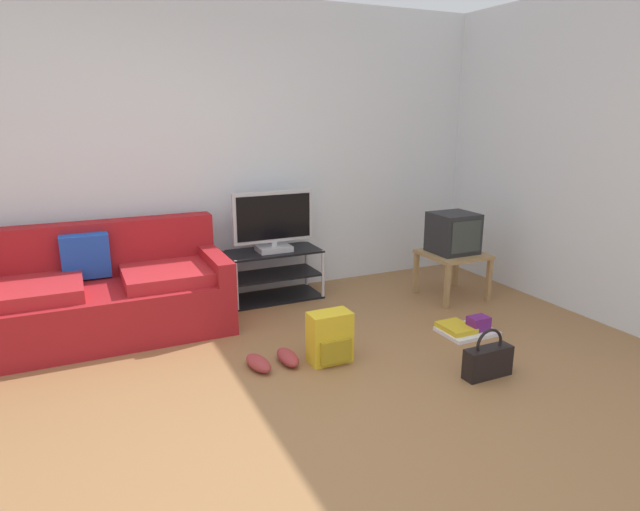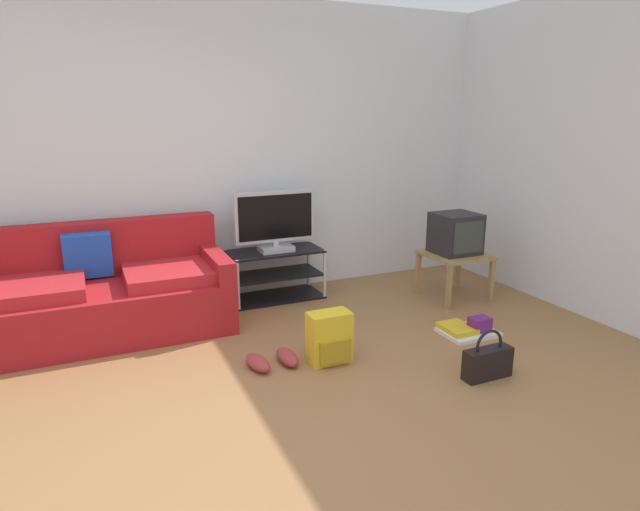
# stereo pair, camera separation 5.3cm
# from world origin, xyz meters

# --- Properties ---
(ground_plane) EXTENTS (9.00, 9.80, 0.02)m
(ground_plane) POSITION_xyz_m (0.00, 0.00, -0.01)
(ground_plane) COLOR olive
(wall_back) EXTENTS (9.00, 0.10, 2.70)m
(wall_back) POSITION_xyz_m (0.00, 2.45, 1.35)
(wall_back) COLOR silver
(wall_back) RESTS_ON ground_plane
(wall_right) EXTENTS (0.10, 3.60, 2.70)m
(wall_right) POSITION_xyz_m (3.05, 0.84, 1.35)
(wall_right) COLOR silver
(wall_right) RESTS_ON ground_plane
(couch) EXTENTS (1.88, 0.90, 0.85)m
(couch) POSITION_xyz_m (-0.77, 1.91, 0.32)
(couch) COLOR maroon
(couch) RESTS_ON ground_plane
(tv_stand) EXTENTS (0.87, 0.43, 0.47)m
(tv_stand) POSITION_xyz_m (0.73, 2.12, 0.23)
(tv_stand) COLOR black
(tv_stand) RESTS_ON ground_plane
(flat_tv) EXTENTS (0.76, 0.22, 0.55)m
(flat_tv) POSITION_xyz_m (0.73, 2.10, 0.74)
(flat_tv) COLOR #B2B2B7
(flat_tv) RESTS_ON tv_stand
(side_table) EXTENTS (0.54, 0.54, 0.43)m
(side_table) POSITION_xyz_m (2.27, 1.45, 0.37)
(side_table) COLOR #9E7A4C
(side_table) RESTS_ON ground_plane
(crt_tv) EXTENTS (0.39, 0.38, 0.37)m
(crt_tv) POSITION_xyz_m (2.27, 1.47, 0.62)
(crt_tv) COLOR #232326
(crt_tv) RESTS_ON side_table
(backpack) EXTENTS (0.30, 0.25, 0.37)m
(backpack) POSITION_xyz_m (0.62, 0.69, 0.18)
(backpack) COLOR gold
(backpack) RESTS_ON ground_plane
(handbag) EXTENTS (0.34, 0.11, 0.34)m
(handbag) POSITION_xyz_m (1.47, 0.04, 0.12)
(handbag) COLOR black
(handbag) RESTS_ON ground_plane
(sneakers_pair) EXTENTS (0.36, 0.30, 0.09)m
(sneakers_pair) POSITION_xyz_m (0.23, 0.79, 0.04)
(sneakers_pair) COLOR #993333
(sneakers_pair) RESTS_ON ground_plane
(floor_tray) EXTENTS (0.42, 0.34, 0.14)m
(floor_tray) POSITION_xyz_m (1.83, 0.68, 0.04)
(floor_tray) COLOR silver
(floor_tray) RESTS_ON ground_plane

